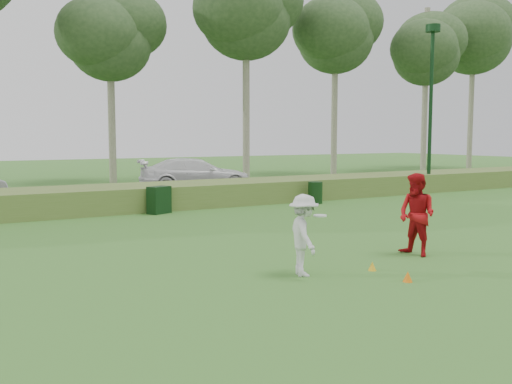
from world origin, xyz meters
TOP-DOWN VIEW (x-y plane):
  - ground at (0.00, 0.00)m, footprint 120.00×120.00m
  - reed_strip at (0.00, 12.00)m, footprint 80.00×3.00m
  - park_road at (0.00, 17.00)m, footprint 80.00×6.00m
  - lamp_post at (14.00, 11.00)m, footprint 0.70×0.70m
  - tree_4 at (2.00, 24.50)m, footprint 6.24×6.24m
  - tree_5 at (10.00, 22.50)m, footprint 7.28×7.28m
  - tree_6 at (18.00, 23.80)m, footprint 7.02×7.02m
  - tree_7 at (26.00, 22.80)m, footprint 6.50×6.50m
  - tree_8 at (33.00, 24.20)m, footprint 8.06×8.06m
  - player_white at (-1.16, 0.09)m, footprint 0.99×1.20m
  - player_red at (2.23, 0.35)m, footprint 0.82×1.01m
  - cone_orange at (0.29, -1.33)m, footprint 0.19×0.19m
  - cone_yellow at (0.32, -0.29)m, footprint 0.17×0.17m
  - utility_cabinet at (-0.42, 10.28)m, footprint 0.92×0.77m
  - trash_bin at (6.29, 9.95)m, footprint 0.71×0.71m
  - car_right at (3.95, 16.82)m, footprint 5.99×3.56m

SIDE VIEW (x-z plane):
  - ground at x=0.00m, z-range 0.00..0.00m
  - park_road at x=0.00m, z-range 0.00..0.06m
  - cone_yellow at x=0.32m, z-range 0.00..0.19m
  - cone_orange at x=0.29m, z-range 0.00..0.21m
  - reed_strip at x=0.00m, z-range 0.00..0.90m
  - trash_bin at x=6.29m, z-range 0.00..0.90m
  - utility_cabinet at x=-0.42m, z-range 0.00..0.99m
  - player_white at x=-1.16m, z-range 0.00..1.65m
  - car_right at x=3.95m, z-range 0.06..1.69m
  - player_red at x=2.23m, z-range 0.00..1.94m
  - lamp_post at x=14.00m, z-range 1.51..9.68m
  - tree_4 at x=2.00m, z-range 2.84..14.34m
  - tree_7 at x=26.00m, z-range 3.09..15.59m
  - tree_6 at x=18.00m, z-range 3.35..16.85m
  - tree_5 at x=10.00m, z-range 3.47..17.47m
  - tree_8 at x=33.00m, z-range 3.73..18.73m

